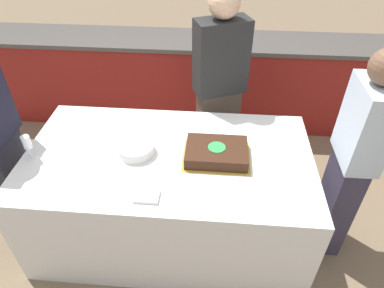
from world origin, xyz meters
name	(u,v)px	position (x,y,z in m)	size (l,w,h in m)	color
ground_plane	(172,227)	(0.00, 0.00, 0.00)	(14.00, 14.00, 0.00)	#7A664C
back_counter	(190,80)	(0.00, 1.60, 0.46)	(4.40, 0.58, 0.92)	maroon
dining_table	(170,195)	(0.00, 0.00, 0.38)	(1.90, 1.05, 0.77)	white
cake	(216,153)	(0.32, 0.00, 0.81)	(0.44, 0.32, 0.09)	gold
plate_stack	(136,149)	(-0.21, 0.00, 0.80)	(0.24, 0.24, 0.07)	white
wine_glass	(27,143)	(-0.88, -0.10, 0.88)	(0.07, 0.07, 0.17)	white
side_plate_near_cake	(213,129)	(0.28, 0.30, 0.77)	(0.17, 0.17, 0.00)	white
utensil_pile	(147,196)	(-0.07, -0.38, 0.78)	(0.14, 0.10, 0.02)	white
person_cutting_cake	(219,88)	(0.32, 0.74, 0.86)	(0.44, 0.34, 1.64)	#4C4238
person_seated_right	(352,160)	(1.17, 0.00, 0.80)	(0.20, 0.35, 1.54)	#383347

